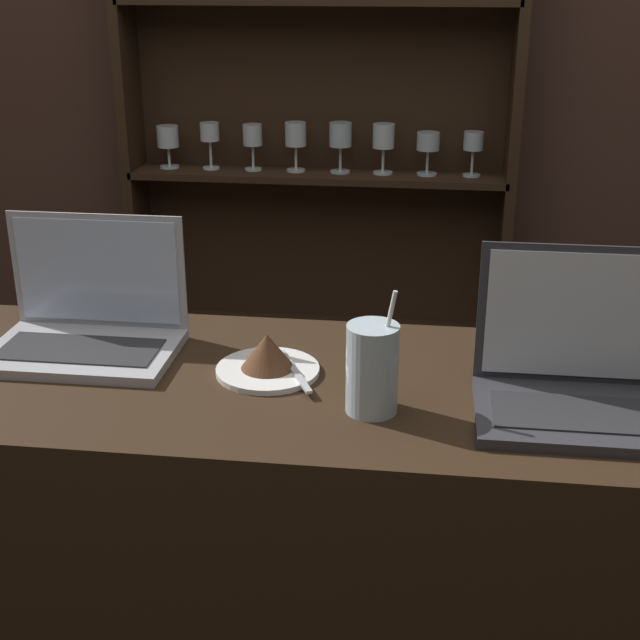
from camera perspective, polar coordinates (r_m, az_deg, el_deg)
The scene contains 7 objects.
bar_counter at distance 1.80m, azimuth -3.35°, elevation -18.37°, with size 1.86×0.54×1.01m.
back_wall at distance 2.75m, azimuth 1.62°, elevation 15.32°, with size 7.00×0.06×2.70m.
back_shelf at distance 2.73m, azimuth 0.21°, elevation 8.40°, with size 1.15×0.18×1.96m.
laptop_near at distance 1.66m, azimuth -14.61°, elevation -0.08°, with size 0.33×0.22×0.23m.
laptop_far at distance 1.45m, azimuth 16.77°, elevation -3.48°, with size 0.35×0.22×0.25m.
cake_plate at distance 1.53m, azimuth -3.36°, elevation -2.47°, with size 0.18×0.18×0.07m.
water_glass at distance 1.38m, azimuth 3.37°, elevation -3.12°, with size 0.08×0.08×0.20m.
Camera 1 is at (0.27, -1.07, 1.67)m, focal length 50.00 mm.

